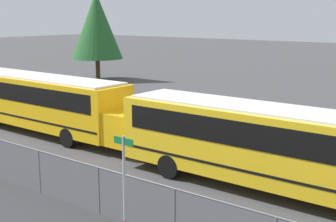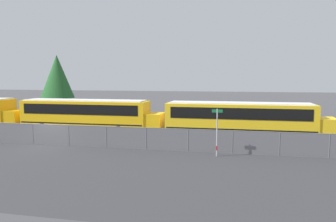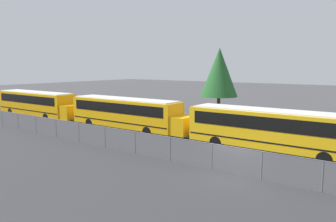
% 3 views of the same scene
% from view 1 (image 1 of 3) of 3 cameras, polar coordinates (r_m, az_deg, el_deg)
% --- Properties ---
extents(school_bus_2, '(13.69, 2.50, 3.15)m').
position_cam_1_polar(school_bus_2, '(26.51, -15.25, 1.40)').
color(school_bus_2, yellow).
rests_on(school_bus_2, ground_plane).
extents(school_bus_3, '(13.69, 2.50, 3.15)m').
position_cam_1_polar(school_bus_3, '(17.22, 13.22, -3.92)').
color(school_bus_3, yellow).
rests_on(school_bus_3, ground_plane).
extents(street_sign, '(0.70, 0.09, 3.18)m').
position_cam_1_polar(street_sign, '(13.21, -5.35, -9.34)').
color(street_sign, '#B7B7BC').
rests_on(street_sign, ground_plane).
extents(tree_1, '(5.01, 5.01, 8.64)m').
position_cam_1_polar(tree_1, '(47.11, -8.70, 10.27)').
color(tree_1, '#51381E').
rests_on(tree_1, ground_plane).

